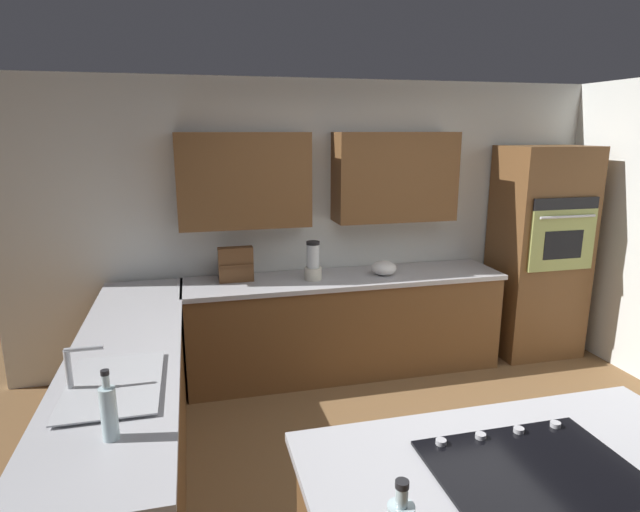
{
  "coord_description": "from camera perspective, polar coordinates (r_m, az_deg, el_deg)",
  "views": [
    {
      "loc": [
        1.39,
        2.55,
        2.16
      ],
      "look_at": [
        0.39,
        -1.47,
        1.16
      ],
      "focal_mm": 29.34,
      "sensor_mm": 36.0,
      "label": 1
    }
  ],
  "objects": [
    {
      "name": "ground_plane",
      "position": [
        3.62,
        12.8,
        -23.48
      ],
      "size": [
        14.0,
        14.0,
        0.0
      ],
      "primitive_type": "plane",
      "color": "brown"
    },
    {
      "name": "wall_back",
      "position": [
        4.83,
        2.04,
        4.78
      ],
      "size": [
        6.0,
        0.44,
        2.6
      ],
      "color": "silver",
      "rests_on": "ground"
    },
    {
      "name": "lower_cabinets_back",
      "position": [
        4.78,
        2.71,
        -7.66
      ],
      "size": [
        2.8,
        0.6,
        0.86
      ],
      "primitive_type": "cube",
      "color": "brown",
      "rests_on": "ground"
    },
    {
      "name": "countertop_back",
      "position": [
        4.64,
        2.78,
        -2.48
      ],
      "size": [
        2.84,
        0.64,
        0.04
      ],
      "primitive_type": "cube",
      "color": "#B2B2B7",
      "rests_on": "lower_cabinets_back"
    },
    {
      "name": "lower_cabinets_side",
      "position": [
        3.57,
        -19.82,
        -16.27
      ],
      "size": [
        0.6,
        2.9,
        0.86
      ],
      "primitive_type": "cube",
      "color": "brown",
      "rests_on": "ground"
    },
    {
      "name": "countertop_side",
      "position": [
        3.38,
        -20.43,
        -9.6
      ],
      "size": [
        0.64,
        2.94,
        0.04
      ],
      "primitive_type": "cube",
      "color": "#B2B2B7",
      "rests_on": "lower_cabinets_side"
    },
    {
      "name": "island_top",
      "position": [
        2.3,
        22.22,
        -21.36
      ],
      "size": [
        1.74,
        0.98,
        0.04
      ],
      "primitive_type": "cube",
      "color": "#B2B2B7",
      "rests_on": "island_base"
    },
    {
      "name": "wall_oven",
      "position": [
        5.48,
        22.76,
        0.4
      ],
      "size": [
        0.8,
        0.66,
        2.02
      ],
      "color": "brown",
      "rests_on": "ground"
    },
    {
      "name": "sink_unit",
      "position": [
        2.9,
        -21.74,
        -12.83
      ],
      "size": [
        0.46,
        0.7,
        0.23
      ],
      "color": "#515456",
      "rests_on": "countertop_side"
    },
    {
      "name": "cooktop",
      "position": [
        2.29,
        22.2,
        -20.72
      ],
      "size": [
        0.76,
        0.56,
        0.03
      ],
      "color": "black",
      "rests_on": "island_top"
    },
    {
      "name": "blender",
      "position": [
        4.49,
        -0.77,
        -0.81
      ],
      "size": [
        0.15,
        0.15,
        0.34
      ],
      "color": "beige",
      "rests_on": "countertop_back"
    },
    {
      "name": "mixing_bowl",
      "position": [
        4.7,
        6.98,
        -1.31
      ],
      "size": [
        0.23,
        0.23,
        0.12
      ],
      "primitive_type": "ellipsoid",
      "color": "white",
      "rests_on": "countertop_back"
    },
    {
      "name": "spice_rack",
      "position": [
        4.5,
        -9.17,
        -0.91
      ],
      "size": [
        0.29,
        0.11,
        0.3
      ],
      "color": "brown",
      "rests_on": "countertop_back"
    },
    {
      "name": "dish_soap_bottle",
      "position": [
        2.42,
        -22.04,
        -15.43
      ],
      "size": [
        0.07,
        0.07,
        0.31
      ],
      "color": "silver",
      "rests_on": "countertop_side"
    }
  ]
}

